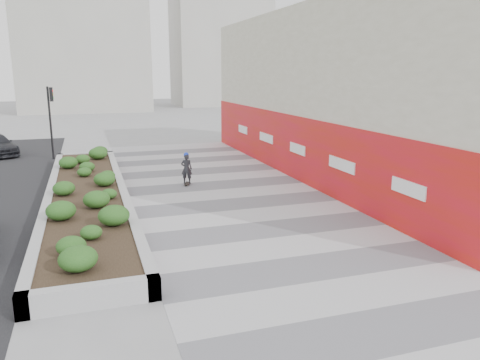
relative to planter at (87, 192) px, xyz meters
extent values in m
plane|color=gray|center=(5.50, -7.00, -0.42)|extent=(160.00, 160.00, 0.00)
cube|color=#A8A8AD|center=(5.50, -4.00, -0.41)|extent=(8.00, 36.00, 0.01)
cube|color=#BDB6A1|center=(12.50, 2.00, 3.58)|extent=(6.00, 24.00, 8.00)
cube|color=red|center=(9.52, 2.00, 1.08)|extent=(0.12, 24.00, 3.00)
cube|color=#9E9EA0|center=(0.00, -8.85, -0.14)|extent=(3.00, 0.30, 0.55)
cube|color=#9E9EA0|center=(0.00, 8.85, -0.14)|extent=(3.00, 0.30, 0.55)
cube|color=#9E9EA0|center=(-1.35, 0.00, -0.14)|extent=(0.30, 18.00, 0.55)
cube|color=#9E9EA0|center=(1.35, 0.00, -0.14)|extent=(0.30, 18.00, 0.55)
cube|color=#2D2116|center=(0.00, 0.00, -0.17)|extent=(2.40, 17.40, 0.50)
cylinder|color=black|center=(-1.80, 10.50, 1.68)|extent=(0.12, 0.12, 4.20)
cube|color=black|center=(-1.62, 10.50, 3.33)|extent=(0.18, 0.28, 0.80)
cube|color=#ADAAA3|center=(0.50, 48.00, 9.58)|extent=(16.00, 12.00, 20.00)
cube|color=#ADAAA3|center=(20.50, 53.00, 11.58)|extent=(14.00, 10.00, 24.00)
cylinder|color=#595654|center=(6.00, -4.00, -0.42)|extent=(0.44, 0.44, 0.01)
cube|color=black|center=(4.32, 1.69, -0.35)|extent=(0.43, 0.75, 0.02)
imported|color=#25252A|center=(4.32, 1.69, 0.33)|extent=(0.56, 0.45, 1.35)
sphere|color=blue|center=(4.32, 1.69, 0.96)|extent=(0.23, 0.23, 0.23)
camera|label=1|loc=(0.17, -18.62, 4.56)|focal=35.00mm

